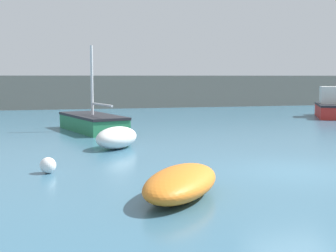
# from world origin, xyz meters

# --- Properties ---
(ground_plane) EXTENTS (120.00, 120.00, 0.20)m
(ground_plane) POSITION_xyz_m (0.00, 0.00, -0.10)
(ground_plane) COLOR #38667F
(harbor_breakwater) EXTENTS (61.21, 3.37, 2.67)m
(harbor_breakwater) POSITION_xyz_m (0.00, 28.13, 1.34)
(harbor_breakwater) COLOR slate
(harbor_breakwater) RESTS_ON ground_plane
(sailboat_short_mast) EXTENTS (3.05, 5.21, 4.05)m
(sailboat_short_mast) POSITION_xyz_m (-4.61, 11.02, 0.42)
(sailboat_short_mast) COLOR #287A4C
(sailboat_short_mast) RESTS_ON ground_plane
(cabin_cruiser_white) EXTENTS (3.89, 5.02, 1.96)m
(cabin_cruiser_white) POSITION_xyz_m (11.06, 15.01, 0.70)
(cabin_cruiser_white) COLOR red
(cabin_cruiser_white) RESTS_ON ground_plane
(dinghy_near_pier) EXTENTS (2.22, 2.35, 0.79)m
(dinghy_near_pier) POSITION_xyz_m (-4.24, 5.35, 0.40)
(dinghy_near_pier) COLOR white
(dinghy_near_pier) RESTS_ON ground_plane
(rowboat_blue_near) EXTENTS (2.79, 3.26, 0.66)m
(rowboat_blue_near) POSITION_xyz_m (-3.85, -1.91, 0.33)
(rowboat_blue_near) COLOR orange
(rowboat_blue_near) RESTS_ON ground_plane
(mooring_buoy_white) EXTENTS (0.44, 0.44, 0.44)m
(mooring_buoy_white) POSITION_xyz_m (-6.64, 1.43, 0.22)
(mooring_buoy_white) COLOR white
(mooring_buoy_white) RESTS_ON ground_plane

